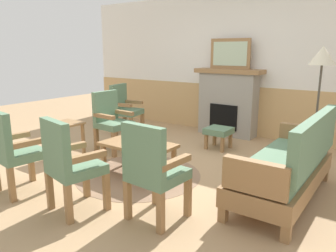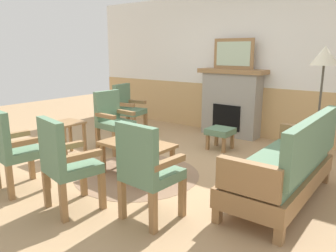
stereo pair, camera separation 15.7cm
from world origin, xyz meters
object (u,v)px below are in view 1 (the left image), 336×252
object	(u,v)px
fireplace	(228,102)
floor_lamp_by_couch	(322,63)
coffee_table	(138,147)
armchair_front_center	(13,148)
armchair_corner_left	(153,168)
footstool	(219,132)
armchair_front_left	(69,162)
armchair_near_fireplace	(124,107)
armchair_by_window_left	(111,119)
framed_picture	(230,54)
couch	(288,166)
side_table	(65,130)
book_on_table	(136,144)

from	to	relation	value
fireplace	floor_lamp_by_couch	xyz separation A→B (m)	(1.77, -0.89, 0.80)
coffee_table	armchair_front_center	distance (m)	1.48
coffee_table	armchair_corner_left	world-z (taller)	armchair_corner_left
coffee_table	footstool	xyz separation A→B (m)	(0.31, 1.70, -0.10)
fireplace	armchair_front_left	xyz separation A→B (m)	(0.08, -3.81, -0.11)
fireplace	armchair_near_fireplace	size ratio (longest dim) A/B	1.33
armchair_by_window_left	fireplace	bearing A→B (deg)	62.29
framed_picture	armchair_by_window_left	size ratio (longest dim) A/B	0.82
fireplace	armchair_corner_left	world-z (taller)	fireplace
framed_picture	coffee_table	size ratio (longest dim) A/B	0.83
fireplace	framed_picture	bearing A→B (deg)	90.00
couch	floor_lamp_by_couch	world-z (taller)	floor_lamp_by_couch
couch	armchair_by_window_left	bearing A→B (deg)	176.40
side_table	book_on_table	bearing A→B (deg)	0.22
armchair_corner_left	couch	bearing A→B (deg)	52.95
coffee_table	armchair_front_left	world-z (taller)	armchair_front_left
couch	armchair_front_left	bearing A→B (deg)	-137.60
footstool	armchair_corner_left	size ratio (longest dim) A/B	0.41
fireplace	coffee_table	bearing A→B (deg)	-90.41
armchair_front_center	footstool	bearing A→B (deg)	69.33
armchair_near_fireplace	armchair_corner_left	bearing A→B (deg)	-42.54
coffee_table	armchair_front_left	size ratio (longest dim) A/B	0.98
framed_picture	armchair_near_fireplace	world-z (taller)	framed_picture
armchair_front_left	floor_lamp_by_couch	xyz separation A→B (m)	(1.69, 2.92, 0.91)
footstool	armchair_front_left	xyz separation A→B (m)	(-0.21, -2.86, 0.25)
armchair_by_window_left	armchair_front_left	size ratio (longest dim) A/B	1.00
coffee_table	armchair_front_center	size ratio (longest dim) A/B	0.98
framed_picture	side_table	world-z (taller)	framed_picture
armchair_by_window_left	coffee_table	bearing A→B (deg)	-28.41
footstool	armchair_by_window_left	world-z (taller)	armchair_by_window_left
book_on_table	armchair_near_fireplace	distance (m)	2.31
armchair_front_left	side_table	xyz separation A→B (m)	(-1.49, 1.08, -0.10)
couch	armchair_by_window_left	world-z (taller)	same
side_table	armchair_by_window_left	bearing A→B (deg)	64.25
coffee_table	book_on_table	distance (m)	0.11
coffee_table	armchair_corner_left	bearing A→B (deg)	-42.56
framed_picture	floor_lamp_by_couch	size ratio (longest dim) A/B	0.48
coffee_table	side_table	distance (m)	1.39
floor_lamp_by_couch	armchair_front_left	bearing A→B (deg)	-120.03
armchair_front_left	side_table	bearing A→B (deg)	144.01
book_on_table	couch	bearing A→B (deg)	14.88
framed_picture	floor_lamp_by_couch	xyz separation A→B (m)	(1.77, -0.89, -0.11)
floor_lamp_by_couch	coffee_table	bearing A→B (deg)	-135.49
fireplace	armchair_near_fireplace	xyz separation A→B (m)	(-1.67, -1.14, -0.11)
armchair_front_center	side_table	size ratio (longest dim) A/B	1.78
coffee_table	floor_lamp_by_couch	world-z (taller)	floor_lamp_by_couch
framed_picture	book_on_table	bearing A→B (deg)	-89.76
coffee_table	armchair_by_window_left	xyz separation A→B (m)	(-1.07, 0.58, 0.15)
footstool	armchair_front_center	world-z (taller)	armchair_front_center
fireplace	side_table	world-z (taller)	fireplace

